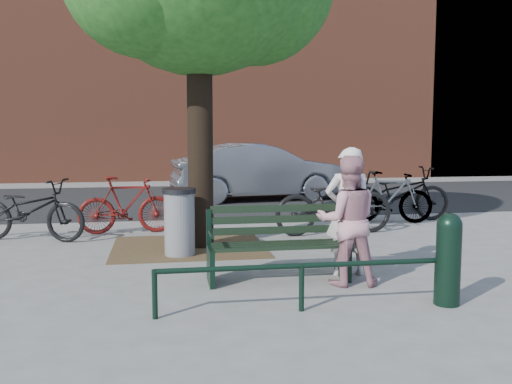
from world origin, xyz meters
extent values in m
plane|color=gray|center=(0.00, 0.00, 0.00)|extent=(90.00, 90.00, 0.00)
cube|color=brown|center=(-1.00, 2.20, 0.01)|extent=(2.40, 2.00, 0.02)
cube|color=black|center=(0.00, 8.50, 0.01)|extent=(40.00, 7.00, 0.01)
cube|color=brown|center=(0.00, 16.00, 6.00)|extent=(45.00, 4.00, 12.00)
cube|color=black|center=(-0.84, 0.00, 0.23)|extent=(0.06, 0.52, 0.45)
cube|color=black|center=(-0.84, 0.23, 0.67)|extent=(0.06, 0.06, 0.44)
cylinder|color=black|center=(-0.84, -0.10, 0.63)|extent=(0.04, 0.36, 0.04)
cube|color=black|center=(0.84, 0.00, 0.23)|extent=(0.06, 0.52, 0.45)
cube|color=black|center=(0.84, 0.23, 0.67)|extent=(0.06, 0.06, 0.44)
cylinder|color=black|center=(0.84, -0.10, 0.63)|extent=(0.04, 0.36, 0.04)
cube|color=black|center=(0.00, 0.00, 0.45)|extent=(1.64, 0.46, 0.04)
cube|color=black|center=(0.00, 0.23, 0.74)|extent=(1.64, 0.03, 0.47)
cylinder|color=black|center=(-1.50, -1.20, 0.25)|extent=(0.06, 0.06, 0.50)
cylinder|color=black|center=(0.00, -1.20, 0.25)|extent=(0.06, 0.06, 0.50)
cylinder|color=black|center=(1.50, -1.20, 0.25)|extent=(0.06, 0.06, 0.50)
cylinder|color=black|center=(0.00, -1.20, 0.48)|extent=(3.00, 0.06, 0.06)
cylinder|color=black|center=(-0.80, 2.20, 1.90)|extent=(0.40, 0.40, 3.80)
imported|color=silver|center=(0.95, 0.15, 0.83)|extent=(0.63, 0.44, 1.66)
imported|color=#C0848E|center=(0.79, -0.29, 0.79)|extent=(0.84, 0.69, 1.57)
cylinder|color=black|center=(1.60, -1.25, 0.43)|extent=(0.27, 0.27, 0.86)
sphere|color=black|center=(1.60, -1.25, 0.86)|extent=(0.27, 0.27, 0.27)
cylinder|color=gray|center=(-1.16, 1.62, 0.47)|extent=(0.45, 0.45, 0.95)
cylinder|color=black|center=(-1.16, 1.62, 0.98)|extent=(0.50, 0.50, 0.07)
imported|color=black|center=(-3.62, 3.20, 0.53)|extent=(2.13, 1.33, 1.05)
imported|color=#520E0B|center=(-2.04, 3.62, 0.52)|extent=(1.75, 0.56, 1.04)
imported|color=black|center=(1.63, 2.93, 0.58)|extent=(2.26, 0.96, 1.16)
imported|color=gray|center=(3.08, 3.92, 0.52)|extent=(1.80, 0.80, 1.04)
imported|color=black|center=(3.40, 4.19, 0.56)|extent=(2.17, 0.88, 1.12)
imported|color=slate|center=(1.16, 8.05, 0.75)|extent=(4.73, 2.11, 1.51)
camera|label=1|loc=(-1.41, -6.80, 1.89)|focal=40.00mm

